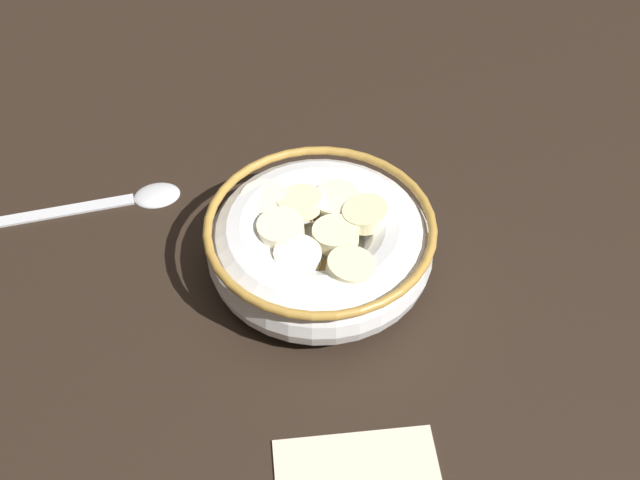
# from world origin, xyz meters

# --- Properties ---
(ground_plane) EXTENTS (1.16, 1.16, 0.02)m
(ground_plane) POSITION_xyz_m (0.00, 0.00, -0.01)
(ground_plane) COLOR black
(cereal_bowl) EXTENTS (0.15, 0.15, 0.05)m
(cereal_bowl) POSITION_xyz_m (0.00, 0.00, 0.03)
(cereal_bowl) COLOR white
(cereal_bowl) RESTS_ON ground_plane
(spoon) EXTENTS (0.04, 0.15, 0.01)m
(spoon) POSITION_xyz_m (0.08, 0.14, 0.00)
(spoon) COLOR silver
(spoon) RESTS_ON ground_plane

